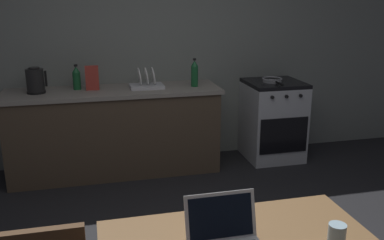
# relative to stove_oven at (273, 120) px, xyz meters

# --- Properties ---
(back_wall) EXTENTS (6.40, 0.10, 2.60)m
(back_wall) POSITION_rel_stove_oven_xyz_m (-0.95, 0.35, 0.86)
(back_wall) COLOR gray
(back_wall) RESTS_ON ground_plane
(kitchen_counter) EXTENTS (2.16, 0.64, 0.89)m
(kitchen_counter) POSITION_rel_stove_oven_xyz_m (-1.76, 0.00, 0.00)
(kitchen_counter) COLOR #4C3D2D
(kitchen_counter) RESTS_ON ground_plane
(stove_oven) EXTENTS (0.60, 0.62, 0.89)m
(stove_oven) POSITION_rel_stove_oven_xyz_m (0.00, 0.00, 0.00)
(stove_oven) COLOR #B7BABF
(stove_oven) RESTS_ON ground_plane
(electric_kettle) EXTENTS (0.20, 0.18, 0.25)m
(electric_kettle) POSITION_rel_stove_oven_xyz_m (-2.49, 0.00, 0.56)
(electric_kettle) COLOR black
(electric_kettle) RESTS_ON kitchen_counter
(bottle) EXTENTS (0.07, 0.07, 0.29)m
(bottle) POSITION_rel_stove_oven_xyz_m (-0.92, -0.05, 0.58)
(bottle) COLOR #19592D
(bottle) RESTS_ON kitchen_counter
(frying_pan) EXTENTS (0.22, 0.39, 0.05)m
(frying_pan) POSITION_rel_stove_oven_xyz_m (-0.04, -0.03, 0.47)
(frying_pan) COLOR gray
(frying_pan) RESTS_ON stove_oven
(drinking_glass) EXTENTS (0.07, 0.07, 0.14)m
(drinking_glass) POSITION_rel_stove_oven_xyz_m (-1.02, -2.89, 0.37)
(drinking_glass) COLOR #99B7C6
(drinking_glass) RESTS_ON dining_table
(cereal_box) EXTENTS (0.13, 0.05, 0.24)m
(cereal_box) POSITION_rel_stove_oven_xyz_m (-1.96, 0.02, 0.56)
(cereal_box) COLOR #B2382D
(cereal_box) RESTS_ON kitchen_counter
(dish_rack) EXTENTS (0.34, 0.26, 0.21)m
(dish_rack) POSITION_rel_stove_oven_xyz_m (-1.42, 0.00, 0.49)
(dish_rack) COLOR silver
(dish_rack) RESTS_ON kitchen_counter
(bottle_b) EXTENTS (0.08, 0.08, 0.25)m
(bottle_b) POSITION_rel_stove_oven_xyz_m (-2.11, 0.08, 0.56)
(bottle_b) COLOR #19592D
(bottle_b) RESTS_ON kitchen_counter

